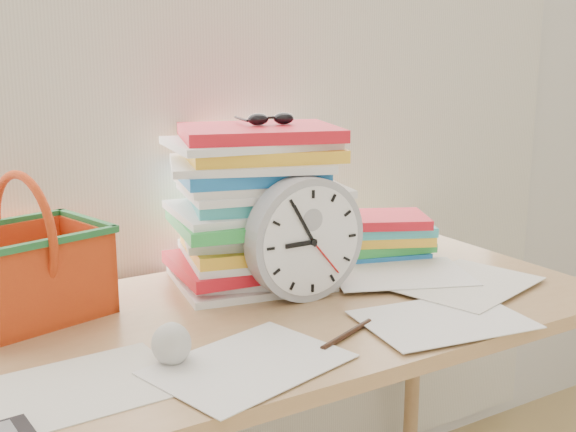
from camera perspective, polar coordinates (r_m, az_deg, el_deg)
curtain at (r=1.74m, az=-7.52°, el=13.95°), size 2.40×0.01×2.50m
desk at (r=1.53m, az=-0.91°, el=-9.87°), size 1.40×0.70×0.75m
paper_stack at (r=1.62m, az=-2.55°, el=0.81°), size 0.43×0.38×0.35m
clock at (r=1.51m, az=1.35°, el=-1.80°), size 0.26×0.05×0.26m
sunglasses at (r=1.63m, az=-1.36°, el=7.69°), size 0.14×0.13×0.03m
book_stack at (r=1.85m, az=7.62°, el=-1.55°), size 0.33×0.29×0.11m
basket at (r=1.50m, az=-20.08°, el=-2.33°), size 0.33×0.29×0.29m
crumpled_ball at (r=1.25m, az=-9.24°, el=-9.89°), size 0.07×0.07×0.07m
pen at (r=1.36m, az=4.69°, el=-9.30°), size 0.16×0.07×0.01m
scattered_papers at (r=1.50m, az=-0.92°, el=-7.02°), size 1.26×0.42×0.02m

